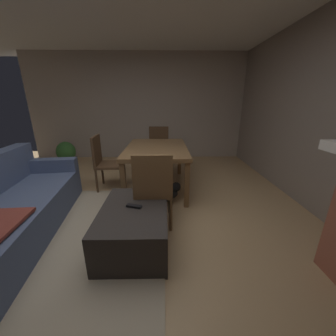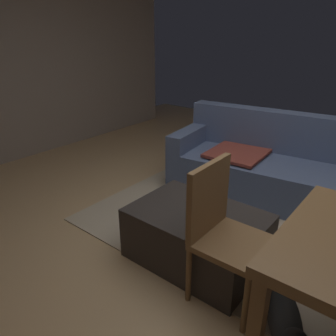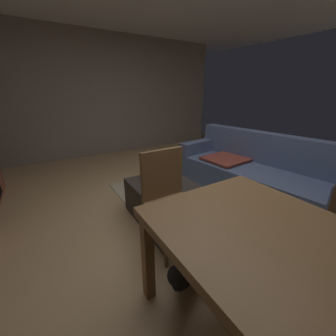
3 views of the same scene
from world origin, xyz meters
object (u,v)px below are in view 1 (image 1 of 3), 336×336
at_px(dining_table, 157,151).
at_px(dining_chair_east, 159,145).
at_px(tv_remote, 134,206).
at_px(dining_chair_north, 104,160).
at_px(couch, 4,213).
at_px(potted_plant, 66,153).
at_px(ottoman_coffee_table, 135,225).
at_px(small_dog, 163,196).
at_px(dining_chair_west, 153,186).

relative_size(dining_table, dining_chair_east, 1.62).
bearing_deg(tv_remote, dining_table, 9.94).
height_order(dining_table, dining_chair_north, dining_chair_north).
relative_size(couch, potted_plant, 4.14).
distance_m(ottoman_coffee_table, dining_chair_north, 1.65).
bearing_deg(small_dog, dining_chair_east, 3.50).
bearing_deg(dining_chair_north, tv_remote, -153.69).
bearing_deg(potted_plant, couch, -167.73).
distance_m(couch, dining_chair_west, 1.64).
relative_size(ottoman_coffee_table, tv_remote, 6.16).
relative_size(couch, dining_chair_west, 2.55).
bearing_deg(potted_plant, small_dog, -130.71).
xyz_separation_m(dining_table, small_dog, (-0.65, -0.11, -0.51)).
height_order(dining_chair_east, dining_chair_west, same).
height_order(ottoman_coffee_table, dining_chair_west, dining_chair_west).
distance_m(potted_plant, small_dog, 3.05).
xyz_separation_m(ottoman_coffee_table, dining_chair_west, (0.31, -0.19, 0.31)).
distance_m(ottoman_coffee_table, tv_remote, 0.22).
bearing_deg(potted_plant, dining_chair_west, -138.53).
distance_m(dining_table, dining_chair_west, 1.16).
bearing_deg(couch, potted_plant, 12.27).
distance_m(ottoman_coffee_table, potted_plant, 3.45).
bearing_deg(tv_remote, potted_plant, 53.23).
distance_m(couch, dining_table, 2.13).
height_order(couch, dining_chair_east, dining_chair_east).
xyz_separation_m(potted_plant, small_dog, (-1.99, -2.31, -0.16)).
xyz_separation_m(couch, potted_plant, (2.69, 0.59, 0.01)).
xyz_separation_m(couch, dining_table, (1.35, -1.61, 0.35)).
bearing_deg(dining_chair_east, dining_table, 179.85).
xyz_separation_m(tv_remote, dining_table, (1.44, -0.19, 0.23)).
bearing_deg(dining_table, potted_plant, 58.62).
distance_m(dining_chair_north, dining_chair_west, 1.45).
distance_m(couch, ottoman_coffee_table, 1.43).
bearing_deg(couch, small_dog, -67.74).
xyz_separation_m(couch, tv_remote, (-0.09, -1.43, 0.12)).
distance_m(dining_chair_west, potted_plant, 3.33).
bearing_deg(tv_remote, small_dog, -3.41).
relative_size(couch, dining_table, 1.57).
relative_size(dining_chair_north, dining_chair_west, 1.00).
distance_m(dining_table, potted_plant, 2.60).
bearing_deg(potted_plant, dining_chair_north, -135.95).
relative_size(couch, dining_chair_east, 2.55).
bearing_deg(dining_chair_north, potted_plant, 44.05).
height_order(couch, dining_chair_west, dining_chair_west).
height_order(ottoman_coffee_table, small_dog, ottoman_coffee_table).
height_order(ottoman_coffee_table, potted_plant, potted_plant).
distance_m(ottoman_coffee_table, dining_chair_east, 2.63).
distance_m(dining_chair_north, small_dog, 1.25).
height_order(ottoman_coffee_table, dining_chair_north, dining_chair_north).
bearing_deg(couch, ottoman_coffee_table, -94.10).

